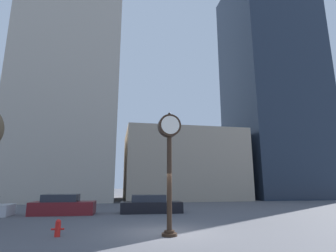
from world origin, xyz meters
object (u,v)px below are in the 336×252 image
Objects in this scene: street_clock at (169,149)px; car_maroon at (63,206)px; car_black at (151,205)px; fire_hydrant_near at (58,228)px.

street_clock is 1.21× the size of car_maroon.
car_black is at bearing 87.46° from street_clock.
street_clock is 5.53m from fire_hydrant_near.
fire_hydrant_near is at bearing -78.15° from car_maroon.
car_maroon is 0.95× the size of car_black.
car_black reaches higher than fire_hydrant_near.
car_maroon is (-5.71, 8.78, -2.97)m from street_clock.
street_clock is at bearing -90.22° from car_black.
car_black is (6.10, -0.02, -0.04)m from car_maroon.
car_black is 9.37m from fire_hydrant_near.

